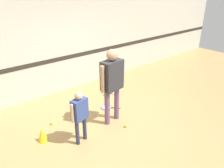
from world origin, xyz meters
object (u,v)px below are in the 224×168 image
Objects in this scene: person_instructor at (112,79)px; person_student_left at (80,112)px; racket_spare_on_floor at (107,107)px; tennis_ball_by_spare_racket at (106,100)px; training_cone at (42,135)px; racket_second_spare at (113,92)px; tennis_ball_stray_left at (52,123)px; tennis_ball_near_instructor at (126,126)px.

person_student_left is (-0.98, -0.17, -0.38)m from person_instructor.
racket_spare_on_floor is (1.27, 0.73, -0.71)m from person_student_left.
person_instructor is 26.88× the size of tennis_ball_by_spare_racket.
training_cone is (-1.60, 0.36, -0.94)m from person_instructor.
training_cone is (-2.59, -0.80, 0.15)m from racket_second_spare.
person_student_left is 17.59× the size of tennis_ball_stray_left.
tennis_ball_near_instructor is at bearing -24.60° from training_cone.
racket_second_spare is 2.22m from tennis_ball_stray_left.
person_student_left is at bearing -176.79° from person_instructor.
tennis_ball_near_instructor is at bearing -25.14° from person_student_left.
tennis_ball_by_spare_racket is 0.21× the size of training_cone.
person_instructor is 26.88× the size of tennis_ball_stray_left.
racket_second_spare is 1.66× the size of training_cone.
tennis_ball_by_spare_racket is 1.00× the size of tennis_ball_stray_left.
person_instructor is at bearing -12.61° from training_cone.
training_cone is at bearing -166.99° from tennis_ball_by_spare_racket.
person_instructor reaches higher than tennis_ball_by_spare_racket.
tennis_ball_by_spare_racket is at bearing 71.28° from tennis_ball_near_instructor.
tennis_ball_stray_left reaches higher than racket_spare_on_floor.
person_instructor is 1.26m from racket_spare_on_floor.
training_cone is at bearing 127.18° from person_student_left.
racket_second_spare is at bearing 21.60° from person_student_left.
person_student_left is at bearing -102.00° from racket_spare_on_floor.
person_student_left is at bearing -145.50° from tennis_ball_by_spare_racket.
tennis_ball_near_instructor reaches higher than racket_spare_on_floor.
training_cone is (-1.89, -0.20, 0.15)m from racket_spare_on_floor.
tennis_ball_stray_left is at bearing 46.77° from training_cone.
person_student_left is 1.27m from tennis_ball_near_instructor.
racket_spare_on_floor is at bearing 6.05° from training_cone.
training_cone reaches higher than tennis_ball_near_instructor.
person_instructor is 5.59× the size of training_cone.
tennis_ball_near_instructor is (1.05, -0.24, -0.68)m from person_student_left.
tennis_ball_by_spare_racket is at bearing 1.66° from tennis_ball_stray_left.
racket_spare_on_floor is at bearing 17.46° from person_student_left.
tennis_ball_near_instructor is at bearing -54.59° from racket_spare_on_floor.
racket_spare_on_floor is 0.94× the size of racket_second_spare.
racket_spare_on_floor is at bearing 77.31° from tennis_ball_near_instructor.
person_student_left is at bearing -40.38° from training_cone.
racket_spare_on_floor is 0.35m from tennis_ball_by_spare_racket.
racket_second_spare is (0.71, 0.60, 0.00)m from racket_spare_on_floor.
person_student_left is 3.66× the size of training_cone.
person_student_left is 1.20m from tennis_ball_stray_left.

